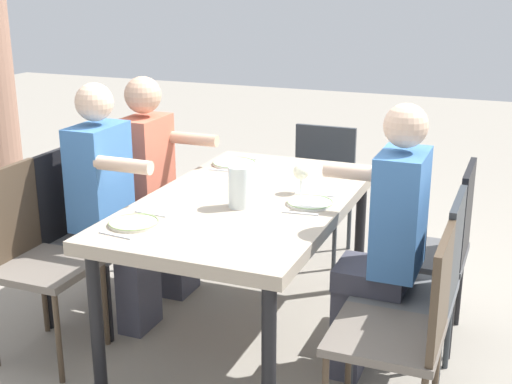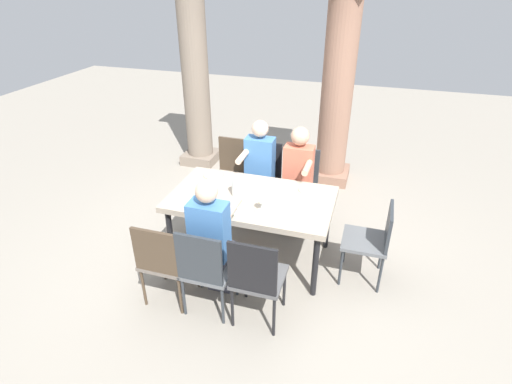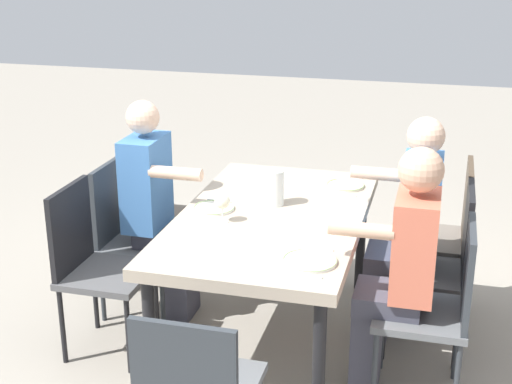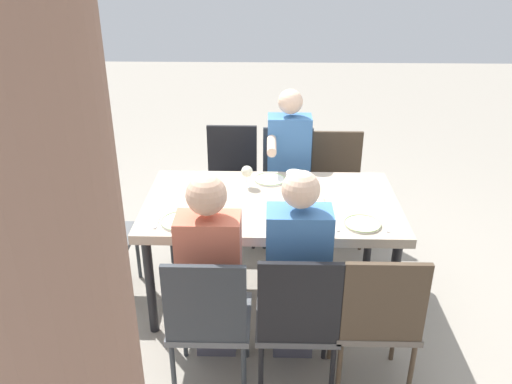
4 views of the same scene
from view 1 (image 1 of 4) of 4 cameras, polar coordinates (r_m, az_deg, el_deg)
name	(u,v)px [view 1 (image 1 of 4)]	position (r m, az deg, el deg)	size (l,w,h in m)	color
ground_plane	(248,334)	(3.77, -0.66, -11.56)	(16.00, 16.00, 0.00)	gray
dining_table	(248,210)	(3.49, -0.70, -1.48)	(1.69, 0.97, 0.76)	tan
chair_west_north	(31,250)	(3.55, -17.99, -4.58)	(0.44, 0.44, 0.95)	#6A6158
chair_west_south	(407,325)	(2.84, 12.27, -10.57)	(0.44, 0.44, 0.90)	#6A6158
chair_mid_north	(81,226)	(3.86, -14.12, -2.69)	(0.44, 0.44, 0.95)	#4F4F50
chair_mid_south	(424,281)	(3.21, 13.64, -7.12)	(0.44, 0.44, 0.93)	#5B5E61
chair_east_north	(128,202)	(4.23, -10.41, -0.83)	(0.44, 0.44, 0.93)	#5B5E61
chair_east_south	(439,242)	(3.64, 14.77, -4.01)	(0.44, 0.44, 0.94)	#4F4F50
chair_head_east	(319,181)	(4.68, 5.20, 0.92)	(0.44, 0.44, 0.85)	#5B5E61
diner_woman_green	(384,238)	(3.17, 10.47, -3.76)	(0.35, 0.49, 1.31)	#3F3F4C
diner_man_white	(157,179)	(4.08, -8.13, 1.05)	(0.35, 0.50, 1.28)	#3F3F4C
diner_guest_third	(111,202)	(3.69, -11.79, -0.77)	(0.35, 0.49, 1.31)	#3F3F4C
plate_0	(134,223)	(3.14, -9.98, -2.50)	(0.22, 0.22, 0.02)	silver
fork_0	(115,235)	(3.02, -11.45, -3.49)	(0.02, 0.17, 0.01)	silver
spoon_0	(151,214)	(3.26, -8.60, -1.77)	(0.02, 0.17, 0.01)	silver
plate_1	(310,203)	(3.37, 4.46, -0.87)	(0.23, 0.23, 0.02)	white
wine_glass_1	(301,172)	(3.52, 3.73, 1.62)	(0.08, 0.08, 0.15)	white
fork_1	(300,213)	(3.24, 3.66, -1.75)	(0.02, 0.17, 0.01)	silver
spoon_1	(319,195)	(3.51, 5.19, -0.25)	(0.02, 0.17, 0.01)	silver
plate_2	(234,163)	(4.07, -1.80, 2.39)	(0.25, 0.25, 0.02)	white
fork_2	(224,170)	(3.94, -2.67, 1.78)	(0.02, 0.17, 0.01)	silver
spoon_2	(244,158)	(4.21, -0.99, 2.80)	(0.02, 0.17, 0.01)	silver
water_pitcher	(240,189)	(3.30, -1.34, 0.25)	(0.11, 0.11, 0.20)	white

